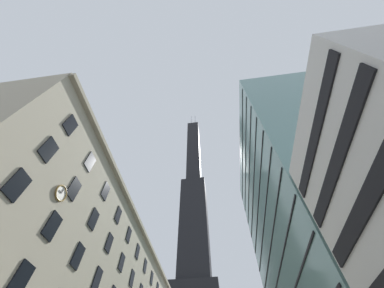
% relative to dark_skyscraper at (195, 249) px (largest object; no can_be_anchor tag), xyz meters
% --- Properties ---
extents(dark_skyscraper, '(22.43, 22.43, 210.09)m').
position_rel_dark_skyscraper_xyz_m(dark_skyscraper, '(0.00, 0.00, 0.00)').
color(dark_skyscraper, black).
rests_on(dark_skyscraper, ground).
extents(glass_office_midrise, '(18.57, 34.90, 47.84)m').
position_rel_dark_skyscraper_xyz_m(glass_office_midrise, '(30.75, -76.75, -39.01)').
color(glass_office_midrise, gray).
rests_on(glass_office_midrise, ground).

